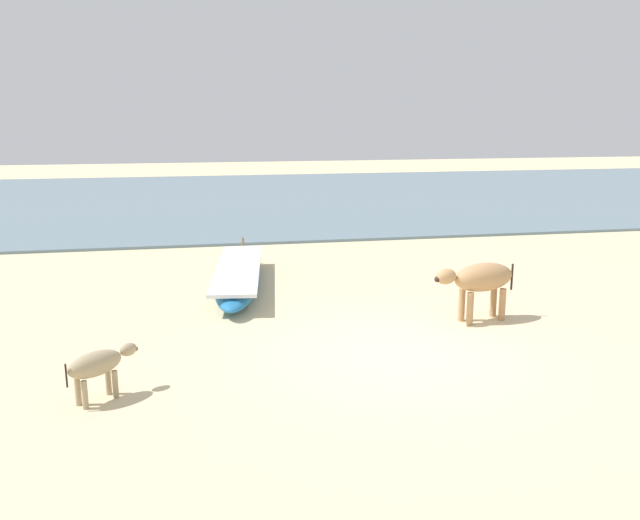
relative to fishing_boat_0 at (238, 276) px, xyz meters
The scene contains 5 objects.
ground 4.95m from the fishing_boat_0, 63.69° to the right, with size 80.00×80.00×0.00m, color beige.
sea_water 14.63m from the fishing_boat_0, 81.39° to the left, with size 60.00×20.00×0.08m, color slate.
fishing_boat_0 is the anchor object (origin of this frame).
cow_adult_tan 5.14m from the fishing_boat_0, 37.55° to the right, with size 1.62×0.69×1.06m.
calf_near_dun 5.74m from the fishing_boat_0, 112.05° to the right, with size 0.92×0.80×0.68m.
Camera 1 is at (-3.03, -9.23, 3.66)m, focal length 37.11 mm.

